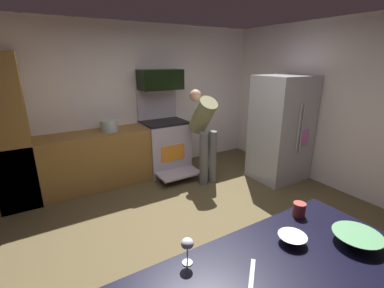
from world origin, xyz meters
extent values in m
cube|color=brown|center=(0.00, 0.00, -0.01)|extent=(5.20, 4.80, 0.02)
cube|color=silver|center=(0.00, 2.34, 1.30)|extent=(5.20, 0.12, 2.60)
cube|color=silver|center=(2.54, 0.00, 1.30)|extent=(0.12, 4.80, 2.60)
cube|color=olive|center=(-0.90, 1.98, 0.45)|extent=(2.40, 0.60, 0.90)
cube|color=olive|center=(-1.90, 1.98, 1.05)|extent=(0.60, 0.60, 2.10)
cube|color=#BBB0C0|center=(0.45, 1.96, 0.46)|extent=(0.76, 0.64, 0.92)
cube|color=black|center=(0.45, 1.96, 0.94)|extent=(0.76, 0.64, 0.03)
cube|color=#BBB0C0|center=(0.45, 2.25, 1.22)|extent=(0.76, 0.06, 0.55)
cube|color=orange|center=(0.45, 1.63, 0.45)|extent=(0.44, 0.01, 0.28)
cube|color=#BBB0C0|center=(0.45, 1.44, 0.14)|extent=(0.72, 0.41, 0.03)
cube|color=black|center=(0.45, 2.06, 1.67)|extent=(0.74, 0.38, 0.34)
cube|color=#B7B9BF|center=(2.03, 0.70, 0.88)|extent=(0.86, 0.72, 1.76)
cylinder|color=#B7B9BF|center=(1.99, 0.32, 0.97)|extent=(0.02, 0.02, 0.79)
cylinder|color=#B7B9BF|center=(2.07, 0.32, 0.97)|extent=(0.02, 0.02, 0.79)
cube|color=#DE72D0|center=(2.18, 0.33, 0.79)|extent=(0.20, 0.01, 0.26)
cylinder|color=slate|center=(0.76, 1.13, 0.44)|extent=(0.14, 0.14, 0.89)
cylinder|color=slate|center=(0.93, 1.13, 0.44)|extent=(0.14, 0.14, 0.89)
cylinder|color=gray|center=(0.84, 1.31, 1.13)|extent=(0.30, 0.59, 0.66)
sphere|color=tan|center=(0.84, 1.54, 1.43)|extent=(0.20, 0.20, 0.20)
cone|color=#589763|center=(0.08, -1.59, 0.93)|extent=(0.29, 0.29, 0.07)
cone|color=white|center=(-0.26, -1.37, 0.93)|extent=(0.18, 0.18, 0.05)
cylinder|color=silver|center=(-0.91, -1.19, 0.90)|extent=(0.06, 0.06, 0.01)
cylinder|color=silver|center=(-0.91, -1.19, 0.95)|extent=(0.01, 0.01, 0.10)
ellipsoid|color=silver|center=(-0.91, -1.19, 1.03)|extent=(0.07, 0.07, 0.06)
cylinder|color=#9A3833|center=(0.04, -1.20, 0.95)|extent=(0.09, 0.09, 0.10)
cube|color=#B7BABF|center=(-0.67, -1.45, 0.90)|extent=(0.21, 0.19, 0.01)
cylinder|color=#AEC1BD|center=(-0.51, 1.98, 0.99)|extent=(0.27, 0.27, 0.18)
camera|label=1|loc=(-1.52, -2.25, 2.00)|focal=24.85mm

